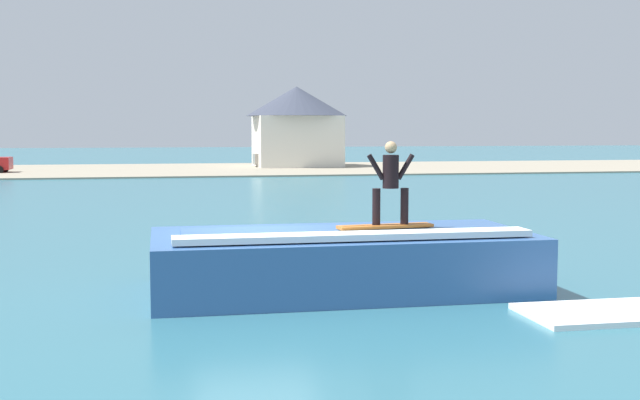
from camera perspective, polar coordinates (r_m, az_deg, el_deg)
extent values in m
plane|color=#2E6675|center=(16.65, -4.56, -6.33)|extent=(260.00, 260.00, 0.00)
cube|color=#365E99|center=(16.46, 1.58, -4.36)|extent=(7.61, 3.58, 1.18)
cube|color=#365E99|center=(15.94, 1.94, -2.30)|extent=(6.47, 1.61, 0.13)
cube|color=white|center=(15.24, 2.56, -2.54)|extent=(6.85, 0.65, 0.12)
cube|color=orange|center=(16.04, 4.63, -1.86)|extent=(1.97, 0.59, 0.06)
cube|color=black|center=(16.03, 4.63, -1.76)|extent=(1.78, 0.24, 0.01)
cylinder|color=black|center=(15.95, 3.99, -0.47)|extent=(0.16, 0.16, 0.72)
cylinder|color=black|center=(16.11, 5.98, -0.43)|extent=(0.16, 0.16, 0.72)
cylinder|color=black|center=(15.98, 5.01, 2.01)|extent=(0.32, 0.32, 0.66)
sphere|color=tan|center=(15.96, 5.02, 3.72)|extent=(0.24, 0.24, 0.24)
cylinder|color=black|center=(15.89, 3.97, 2.33)|extent=(0.37, 0.10, 0.52)
cylinder|color=black|center=(16.06, 6.04, 2.34)|extent=(0.37, 0.10, 0.52)
cube|color=gray|center=(65.03, -9.60, 2.13)|extent=(120.00, 20.21, 0.11)
cylinder|color=black|center=(64.47, -21.39, 2.06)|extent=(0.64, 0.22, 0.64)
cube|color=gray|center=(68.02, -2.98, 2.92)|extent=(4.10, 1.78, 0.90)
cube|color=#262D38|center=(67.96, -3.24, 3.57)|extent=(2.26, 1.60, 0.64)
cylinder|color=black|center=(69.17, -1.99, 2.59)|extent=(0.64, 0.22, 0.64)
cylinder|color=black|center=(67.32, -1.73, 2.52)|extent=(0.64, 0.22, 0.64)
cylinder|color=black|center=(68.79, -4.19, 2.56)|extent=(0.64, 0.22, 0.64)
cylinder|color=black|center=(66.93, -3.99, 2.49)|extent=(0.64, 0.22, 0.64)
cube|color=silver|center=(68.92, -1.66, 4.13)|extent=(6.94, 6.63, 4.37)
cone|color=#383D4C|center=(68.96, -1.67, 6.98)|extent=(8.61, 8.61, 2.49)
cube|color=white|center=(15.22, 19.65, -7.50)|extent=(2.96, 1.75, 0.10)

